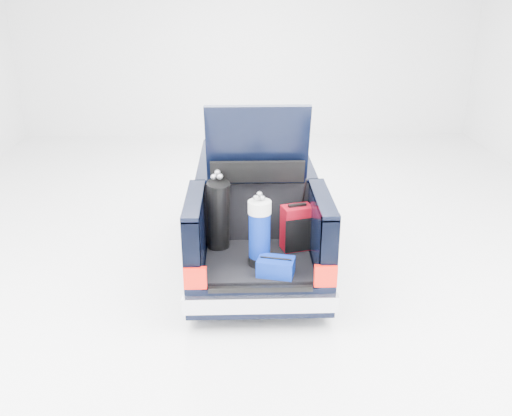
{
  "coord_description": "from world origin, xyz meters",
  "views": [
    {
      "loc": [
        -0.22,
        -7.53,
        3.75
      ],
      "look_at": [
        0.0,
        -0.5,
        0.89
      ],
      "focal_mm": 38.0,
      "sensor_mm": 36.0,
      "label": 1
    }
  ],
  "objects_px": {
    "car": "(255,206)",
    "blue_golf_bag": "(260,232)",
    "blue_duffel": "(276,267)",
    "black_golf_bag": "(218,215)",
    "red_suitcase": "(297,228)"
  },
  "relations": [
    {
      "from": "car",
      "to": "blue_golf_bag",
      "type": "height_order",
      "value": "car"
    },
    {
      "from": "blue_duffel",
      "to": "black_golf_bag",
      "type": "bearing_deg",
      "value": 148.28
    },
    {
      "from": "red_suitcase",
      "to": "blue_golf_bag",
      "type": "xyz_separation_m",
      "value": [
        -0.49,
        -0.41,
        0.13
      ]
    },
    {
      "from": "car",
      "to": "blue_golf_bag",
      "type": "xyz_separation_m",
      "value": [
        0.01,
        -1.72,
        0.35
      ]
    },
    {
      "from": "red_suitcase",
      "to": "blue_duffel",
      "type": "bearing_deg",
      "value": -130.4
    },
    {
      "from": "black_golf_bag",
      "to": "blue_duffel",
      "type": "bearing_deg",
      "value": -57.09
    },
    {
      "from": "blue_golf_bag",
      "to": "blue_duffel",
      "type": "height_order",
      "value": "blue_golf_bag"
    },
    {
      "from": "car",
      "to": "black_golf_bag",
      "type": "bearing_deg",
      "value": -111.24
    },
    {
      "from": "blue_duffel",
      "to": "red_suitcase",
      "type": "bearing_deg",
      "value": 79.56
    },
    {
      "from": "black_golf_bag",
      "to": "blue_golf_bag",
      "type": "distance_m",
      "value": 0.67
    },
    {
      "from": "red_suitcase",
      "to": "blue_golf_bag",
      "type": "relative_size",
      "value": 0.66
    },
    {
      "from": "black_golf_bag",
      "to": "blue_duffel",
      "type": "xyz_separation_m",
      "value": [
        0.69,
        -0.71,
        -0.37
      ]
    },
    {
      "from": "black_golf_bag",
      "to": "blue_duffel",
      "type": "distance_m",
      "value": 1.06
    },
    {
      "from": "red_suitcase",
      "to": "blue_golf_bag",
      "type": "height_order",
      "value": "blue_golf_bag"
    },
    {
      "from": "red_suitcase",
      "to": "blue_duffel",
      "type": "relative_size",
      "value": 1.29
    }
  ]
}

